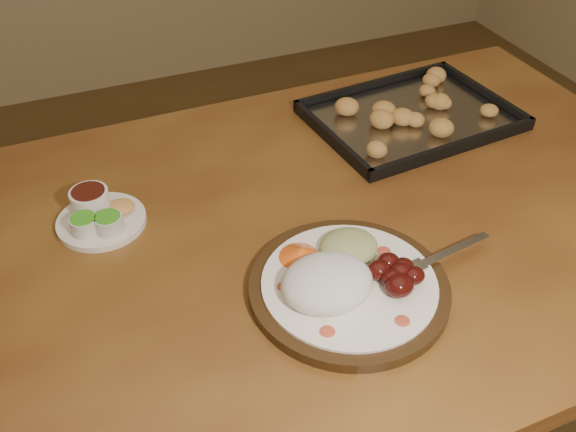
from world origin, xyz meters
name	(u,v)px	position (x,y,z in m)	size (l,w,h in m)	color
dining_table	(297,270)	(0.00, -0.09, 0.65)	(1.51, 0.91, 0.75)	brown
dinner_plate	(345,281)	(0.01, -0.25, 0.77)	(0.40, 0.30, 0.07)	black
condiment_saucer	(98,215)	(-0.30, 0.05, 0.77)	(0.15, 0.15, 0.05)	silver
baking_tray	(411,115)	(0.35, 0.13, 0.76)	(0.42, 0.33, 0.04)	black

